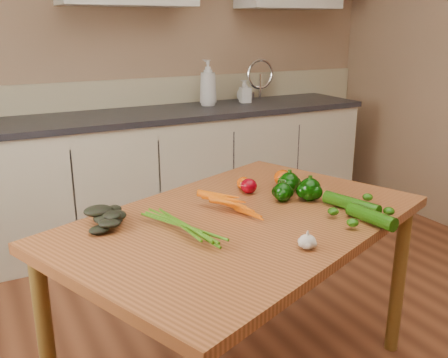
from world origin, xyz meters
name	(u,v)px	position (x,y,z in m)	size (l,w,h in m)	color
room	(356,98)	(0.00, 0.17, 1.25)	(4.04, 5.04, 2.64)	brown
counter_run	(183,169)	(0.21, 2.19, 0.46)	(2.84, 0.64, 1.14)	beige
table	(242,237)	(-0.27, 0.46, 0.68)	(1.67, 1.38, 0.77)	#9F572E
soap_bottle_a	(208,83)	(0.47, 2.27, 1.07)	(0.13, 0.13, 0.34)	silver
soap_bottle_b	(245,91)	(0.78, 2.26, 0.99)	(0.08, 0.08, 0.17)	silver
soap_bottle_c	(244,92)	(0.81, 2.32, 0.98)	(0.12, 0.12, 0.15)	silver
carrot_bunch	(217,210)	(-0.36, 0.50, 0.80)	(0.27, 0.20, 0.07)	#EC6205
leafy_greens	(108,214)	(-0.75, 0.61, 0.82)	(0.20, 0.18, 0.10)	black
garlic_bulb	(307,242)	(-0.22, 0.12, 0.79)	(0.06, 0.06, 0.05)	beige
pepper_a	(283,192)	(-0.02, 0.55, 0.81)	(0.08, 0.08, 0.08)	black
pepper_b	(289,183)	(0.07, 0.63, 0.81)	(0.09, 0.09, 0.09)	black
pepper_c	(310,189)	(0.08, 0.50, 0.81)	(0.10, 0.10, 0.10)	black
tomato_a	(249,186)	(-0.10, 0.70, 0.80)	(0.07, 0.07, 0.07)	maroon
tomato_b	(244,183)	(-0.09, 0.76, 0.79)	(0.06, 0.06, 0.06)	#BD4004
tomato_c	(283,178)	(0.10, 0.72, 0.80)	(0.08, 0.08, 0.08)	#BD4004
zucchini_a	(351,204)	(0.16, 0.33, 0.79)	(0.05, 0.05, 0.25)	#164707
zucchini_b	(371,217)	(0.13, 0.18, 0.79)	(0.06, 0.06, 0.21)	#164707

